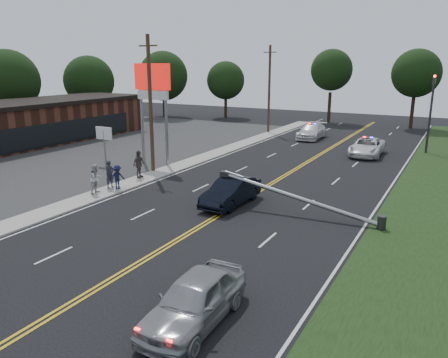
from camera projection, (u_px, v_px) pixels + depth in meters
The scene contains 25 objects.
ground at pixel (151, 256), 18.75m from camera, with size 120.00×120.00×0.00m, color black.
parking_lot at pixel (36, 162), 36.54m from camera, with size 25.00×60.00×0.01m, color #2D2D2D.
sidewalk at pixel (145, 178), 31.11m from camera, with size 1.80×70.00×0.12m, color #A49F94.
centerline_yellow at pixel (251, 196), 27.21m from camera, with size 0.36×80.00×0.00m, color gold.
pharmacy_building at pixel (13, 124), 43.09m from camera, with size 8.40×30.40×4.30m.
pylon_sign at pixel (153, 90), 33.95m from camera, with size 3.20×0.35×8.00m.
small_sign at pixel (104, 137), 34.83m from camera, with size 1.60×0.14×3.10m.
traffic_signal at pixel (431, 107), 39.17m from camera, with size 0.28×0.41×7.05m.
fallen_streetlight at pixel (306, 200), 23.33m from camera, with size 9.36×0.44×1.91m.
utility_pole_mid at pixel (150, 104), 31.88m from camera, with size 1.60×0.28×10.00m.
utility_pole_far at pixel (269, 89), 50.50m from camera, with size 1.60×0.28×10.00m.
tree_2 at pixel (8, 81), 50.90m from camera, with size 7.22×7.22×9.61m.
tree_3 at pixel (89, 81), 60.09m from camera, with size 6.82×6.82×9.04m.
tree_4 at pixel (163, 76), 65.62m from camera, with size 7.34×7.34×9.80m.
tree_5 at pixel (226, 80), 65.03m from camera, with size 5.60×5.60×8.30m.
tree_6 at pixel (332, 70), 59.12m from camera, with size 5.56×5.56×9.88m.
tree_7 at pixel (416, 73), 53.67m from camera, with size 5.91×5.91×9.75m.
crashed_sedan at pixel (231, 192), 25.35m from camera, with size 1.65×4.74×1.56m, color black.
waiting_sedan at pixel (194, 300), 13.73m from camera, with size 1.89×4.69×1.60m, color #94969B.
emergency_a at pixel (367, 147), 38.91m from camera, with size 2.56×5.55×1.54m, color white.
emergency_b at pixel (312, 131), 47.52m from camera, with size 2.25×5.54×1.61m, color silver.
bystander_a at pixel (110, 174), 28.32m from camera, with size 0.66×0.43×1.81m, color #282930.
bystander_b at pixel (96, 179), 27.16m from camera, with size 0.90×0.70×1.85m, color #B2B3B7.
bystander_c at pixel (117, 177), 28.09m from camera, with size 1.02×0.59×1.58m, color #161A39.
bystander_d at pixel (139, 164), 30.80m from camera, with size 1.16×0.48×1.98m, color #564845.
Camera 1 is at (11.07, -13.61, 8.02)m, focal length 35.00 mm.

